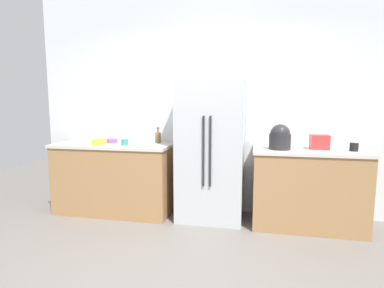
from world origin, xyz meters
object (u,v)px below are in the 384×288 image
bottle_a (158,137)px  cup_a (354,147)px  rice_cooker (280,138)px  cup_c (327,144)px  bowl_a (99,142)px  bowl_b (111,141)px  toaster (319,142)px  refrigerator (211,148)px  cup_b (125,142)px

bottle_a → cup_a: (2.39, -0.26, -0.03)m
rice_cooker → cup_c: bearing=26.6°
bowl_a → cup_a: bearing=0.7°
cup_a → rice_cooker: bearing=-177.9°
bottle_a → cup_c: bearing=0.1°
rice_cooker → bowl_b: bearing=175.0°
toaster → rice_cooker: size_ratio=0.70×
refrigerator → bowl_b: (-1.41, 0.09, 0.04)m
bottle_a → cup_b: (-0.34, -0.33, -0.04)m
refrigerator → cup_b: bearing=-172.6°
cup_b → cup_c: cup_b is taller
bottle_a → bowl_a: bearing=-157.7°
rice_cooker → cup_c: (0.58, 0.29, -0.10)m
toaster → bottle_a: size_ratio=0.97×
cup_c → bowl_a: 2.89m
cup_c → cup_a: bearing=-49.0°
cup_c → bowl_b: bearing=-178.1°
refrigerator → rice_cooker: bearing=-7.1°
refrigerator → cup_c: (1.41, 0.19, 0.06)m
bottle_a → cup_c: bottle_a is taller
bottle_a → cup_c: size_ratio=2.77×
bowl_b → cup_c: bearing=1.9°
toaster → bowl_a: size_ratio=1.07×
rice_cooker → cup_b: 1.92m
rice_cooker → bottle_a: (-1.58, 0.29, -0.06)m
cup_a → bowl_a: 3.10m
refrigerator → toaster: bearing=0.4°
refrigerator → cup_a: (1.63, -0.07, 0.07)m
cup_a → bottle_a: bearing=173.9°
rice_cooker → toaster: bearing=13.9°
bowl_a → bowl_b: bowl_a is taller
toaster → cup_c: size_ratio=2.69×
cup_a → cup_c: (-0.23, 0.26, -0.01)m
rice_cooker → bowl_a: (-2.30, -0.01, -0.10)m
bowl_a → rice_cooker: bearing=0.2°
cup_b → bottle_a: bearing=43.8°
cup_c → bowl_a: size_ratio=0.40×
refrigerator → cup_a: 1.64m
bottle_a → bowl_b: bearing=-172.3°
rice_cooker → cup_a: rice_cooker is taller
toaster → cup_c: (0.12, 0.18, -0.05)m
refrigerator → rice_cooker: size_ratio=6.24×
toaster → bowl_a: toaster is taller
refrigerator → rice_cooker: 0.85m
refrigerator → cup_b: (-1.10, -0.14, 0.06)m
refrigerator → bowl_a: bearing=-175.7°
cup_a → cup_b: bearing=-178.5°
rice_cooker → bowl_a: bearing=-179.8°
bottle_a → refrigerator: bearing=-13.6°
cup_c → bowl_a: bearing=-174.1°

